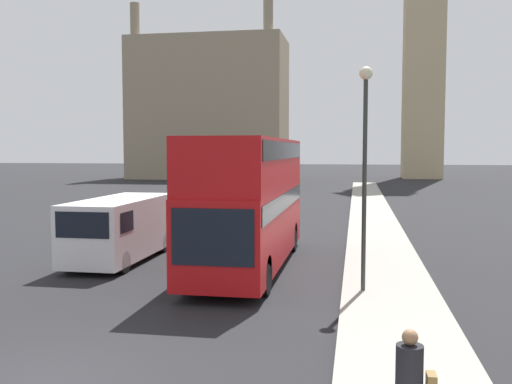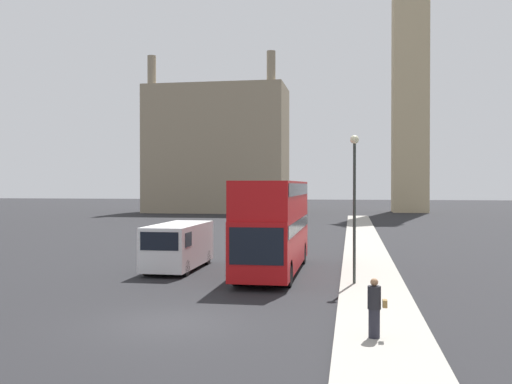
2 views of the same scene
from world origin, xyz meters
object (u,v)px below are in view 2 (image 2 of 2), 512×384
red_double_decker_bus (274,222)px  white_van (178,245)px  pedestrian (375,308)px  street_lamp (354,187)px

red_double_decker_bus → white_van: size_ratio=1.74×
pedestrian → white_van: bearing=127.6°
red_double_decker_bus → pedestrian: (4.26, -11.48, -1.51)m
white_van → pedestrian: white_van is taller
white_van → pedestrian: (9.08, -11.78, -0.28)m
red_double_decker_bus → street_lamp: (3.77, -3.06, 1.67)m
white_van → street_lamp: bearing=-21.3°
pedestrian → street_lamp: 9.02m
pedestrian → red_double_decker_bus: bearing=110.4°
pedestrian → street_lamp: size_ratio=0.26×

